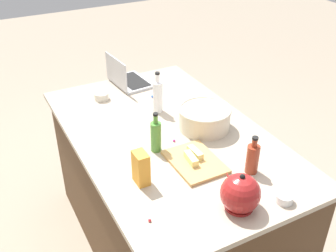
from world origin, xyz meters
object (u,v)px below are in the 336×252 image
laptop (127,79)px  kettle (240,194)px  bottle_vinegar (158,96)px  butter_stick_left (195,153)px  butter_stick_right (191,158)px  ramekin_small (284,198)px  cutting_board (195,162)px  mixing_bowl_large (205,118)px  candy_bag (141,168)px  bottle_olive (156,136)px  ramekin_medium (101,96)px  bottle_soy (253,158)px

laptop → kettle: bearing=178.1°
bottle_vinegar → butter_stick_left: (-0.54, 0.05, -0.07)m
butter_stick_right → ramekin_small: 0.50m
cutting_board → ramekin_small: size_ratio=4.03×
cutting_board → mixing_bowl_large: bearing=-39.9°
mixing_bowl_large → ramekin_small: (-0.71, 0.02, -0.05)m
candy_bag → cutting_board: bearing=-88.1°
laptop → bottle_olive: 0.85m
butter_stick_right → candy_bag: size_ratio=0.65×
bottle_olive → butter_stick_left: (-0.16, -0.15, -0.06)m
ramekin_medium → candy_bag: (-0.91, 0.12, 0.06)m
mixing_bowl_large → ramekin_small: bearing=178.5°
laptop → bottle_soy: size_ratio=1.59×
laptop → mixing_bowl_large: 0.78m
bottle_soy → kettle: size_ratio=0.97×
mixing_bowl_large → bottle_soy: bottle_soy is taller
butter_stick_right → ramekin_medium: bearing=10.2°
laptop → bottle_vinegar: (-0.45, -0.02, 0.06)m
mixing_bowl_large → bottle_soy: size_ratio=1.50×
mixing_bowl_large → cutting_board: size_ratio=0.97×
cutting_board → butter_stick_left: (0.04, -0.02, 0.03)m
kettle → butter_stick_right: size_ratio=1.94×
cutting_board → butter_stick_left: butter_stick_left is taller
mixing_bowl_large → butter_stick_right: mixing_bowl_large is taller
cutting_board → ramekin_medium: bearing=11.6°
bottle_olive → butter_stick_left: size_ratio=2.09×
bottle_olive → butter_stick_left: bearing=-137.6°
bottle_olive → bottle_soy: (-0.39, -0.34, -0.01)m
butter_stick_right → candy_bag: (-0.01, 0.29, 0.05)m
mixing_bowl_large → butter_stick_right: 0.37m
bottle_vinegar → candy_bag: bottle_vinegar is taller
mixing_bowl_large → kettle: (-0.64, 0.22, 0.01)m
laptop → butter_stick_right: size_ratio=2.98×
laptop → bottle_vinegar: bottle_vinegar is taller
cutting_board → ramekin_medium: size_ratio=3.37×
mixing_bowl_large → candy_bag: candy_bag is taller
mixing_bowl_large → kettle: size_ratio=1.45×
bottle_olive → kettle: size_ratio=1.08×
laptop → bottle_vinegar: size_ratio=1.23×
bottle_soy → candy_bag: bottle_soy is taller
bottle_olive → ramekin_medium: bearing=4.8°
butter_stick_left → bottle_olive: bearing=42.4°
butter_stick_right → cutting_board: bearing=-96.4°
laptop → ramekin_medium: laptop is taller
bottle_vinegar → ramekin_medium: 0.42m
bottle_vinegar → butter_stick_right: bearing=170.3°
ramekin_small → butter_stick_right: bearing=27.6°
bottle_vinegar → candy_bag: (-0.59, 0.38, -0.02)m
laptop → butter_stick_left: size_ratio=2.98×
cutting_board → butter_stick_right: (0.00, 0.02, 0.03)m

